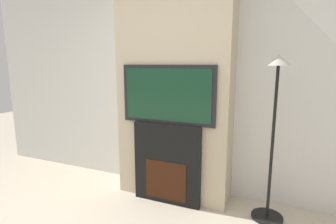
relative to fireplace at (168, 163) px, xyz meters
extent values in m
cube|color=silver|center=(0.00, 0.43, 0.89)|extent=(6.00, 0.06, 2.70)
cube|color=#BCAD8E|center=(0.00, 0.20, 0.89)|extent=(1.30, 0.40, 2.70)
cube|color=black|center=(0.00, 0.00, 0.00)|extent=(0.78, 0.14, 0.92)
cube|color=#33160A|center=(0.00, -0.07, -0.18)|extent=(0.48, 0.01, 0.44)
cube|color=black|center=(0.00, 0.00, 0.78)|extent=(1.06, 0.06, 0.63)
cube|color=#143823|center=(0.00, -0.03, 0.78)|extent=(0.97, 0.01, 0.56)
cylinder|color=black|center=(1.07, 0.08, -0.44)|extent=(0.31, 0.31, 0.03)
cylinder|color=black|center=(1.07, 0.08, 0.33)|extent=(0.03, 0.03, 1.52)
cone|color=#B7B2A3|center=(1.07, 0.08, 1.14)|extent=(0.21, 0.21, 0.10)
camera|label=1|loc=(1.08, -2.58, 1.11)|focal=28.00mm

